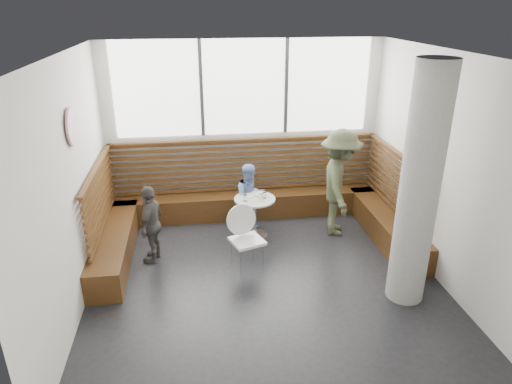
{
  "coord_description": "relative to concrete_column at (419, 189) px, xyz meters",
  "views": [
    {
      "loc": [
        -0.93,
        -5.55,
        3.79
      ],
      "look_at": [
        0.0,
        1.0,
        1.0
      ],
      "focal_mm": 32.0,
      "sensor_mm": 36.0,
      "label": 1
    }
  ],
  "objects": [
    {
      "name": "glass_left",
      "position": [
        -1.99,
        1.91,
        -0.83
      ],
      "size": [
        0.07,
        0.07,
        0.11
      ],
      "primitive_type": "cylinder",
      "color": "white",
      "rests_on": "cafe_table"
    },
    {
      "name": "concrete_column",
      "position": [
        0.0,
        0.0,
        0.0
      ],
      "size": [
        0.5,
        0.5,
        3.2
      ],
      "primitive_type": "cylinder",
      "color": "gray",
      "rests_on": "ground"
    },
    {
      "name": "room",
      "position": [
        -1.85,
        0.6,
        0.0
      ],
      "size": [
        5.0,
        5.0,
        3.2
      ],
      "color": "silver",
      "rests_on": "ground"
    },
    {
      "name": "wall_art",
      "position": [
        -4.31,
        1.0,
        0.7
      ],
      "size": [
        0.03,
        0.5,
        0.5
      ],
      "primitive_type": "cylinder",
      "rotation": [
        0.0,
        1.57,
        0.0
      ],
      "color": "white",
      "rests_on": "room"
    },
    {
      "name": "plate_far",
      "position": [
        -1.72,
        2.15,
        -0.88
      ],
      "size": [
        0.2,
        0.2,
        0.01
      ],
      "primitive_type": "cylinder",
      "color": "white",
      "rests_on": "cafe_table"
    },
    {
      "name": "cafe_table",
      "position": [
        -1.82,
        2.0,
        -1.09
      ],
      "size": [
        0.7,
        0.7,
        0.72
      ],
      "color": "silver",
      "rests_on": "ground"
    },
    {
      "name": "adult_man",
      "position": [
        -0.37,
        1.96,
        -0.67
      ],
      "size": [
        0.93,
        1.32,
        1.85
      ],
      "primitive_type": "imported",
      "rotation": [
        0.0,
        0.0,
        1.35
      ],
      "color": "#434A31",
      "rests_on": "ground"
    },
    {
      "name": "child_left",
      "position": [
        -3.49,
        1.46,
        -0.98
      ],
      "size": [
        0.49,
        0.79,
        1.25
      ],
      "primitive_type": "imported",
      "rotation": [
        0.0,
        0.0,
        -1.85
      ],
      "color": "#4F4B47",
      "rests_on": "ground"
    },
    {
      "name": "child_back",
      "position": [
        -1.85,
        2.28,
        -0.99
      ],
      "size": [
        0.7,
        0.61,
        1.22
      ],
      "primitive_type": "imported",
      "rotation": [
        0.0,
        0.0,
        0.3
      ],
      "color": "#728DC6",
      "rests_on": "ground"
    },
    {
      "name": "plate_near",
      "position": [
        -1.89,
        2.12,
        -0.88
      ],
      "size": [
        0.21,
        0.21,
        0.01
      ],
      "primitive_type": "cylinder",
      "color": "white",
      "rests_on": "cafe_table"
    },
    {
      "name": "booth",
      "position": [
        -1.85,
        2.37,
        -1.19
      ],
      "size": [
        5.0,
        2.5,
        1.44
      ],
      "color": "#3E250F",
      "rests_on": "ground"
    },
    {
      "name": "menu_card",
      "position": [
        -1.78,
        1.87,
        -0.88
      ],
      "size": [
        0.22,
        0.17,
        0.0
      ],
      "primitive_type": "cube",
      "rotation": [
        0.0,
        0.0,
        0.11
      ],
      "color": "#A5C64C",
      "rests_on": "cafe_table"
    },
    {
      "name": "cafe_chair",
      "position": [
        -2.07,
        1.05,
        -1.02
      ],
      "size": [
        0.47,
        0.46,
        0.99
      ],
      "rotation": [
        0.0,
        0.0,
        0.34
      ],
      "color": "white",
      "rests_on": "ground"
    },
    {
      "name": "glass_mid",
      "position": [
        -1.73,
        1.9,
        -0.82
      ],
      "size": [
        0.08,
        0.08,
        0.12
      ],
      "primitive_type": "cylinder",
      "color": "white",
      "rests_on": "cafe_table"
    },
    {
      "name": "glass_right",
      "position": [
        -1.65,
        2.0,
        -0.83
      ],
      "size": [
        0.06,
        0.06,
        0.1
      ],
      "primitive_type": "cylinder",
      "color": "white",
      "rests_on": "cafe_table"
    }
  ]
}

